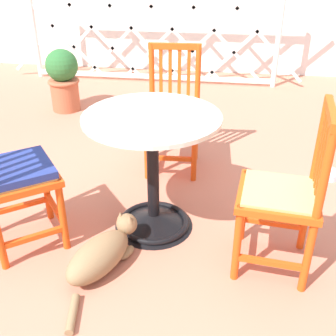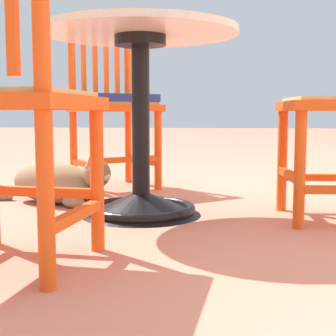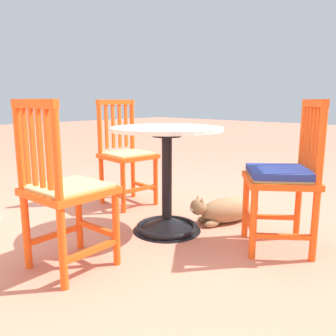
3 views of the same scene
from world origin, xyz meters
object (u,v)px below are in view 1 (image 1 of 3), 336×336
Objects in this scene: orange_chair_at_corner at (13,175)px; terracotta_planter at (63,79)px; orange_chair_near_fence at (173,114)px; pet_water_bowl at (328,174)px; orange_chair_by_planter at (284,196)px; cafe_table at (153,186)px; tabby_cat at (103,253)px.

terracotta_planter is (-0.53, 2.09, -0.12)m from orange_chair_at_corner.
pet_water_bowl is at bearing -0.02° from orange_chair_near_fence.
cafe_table is at bearing 161.59° from orange_chair_by_planter.
cafe_table is 0.83× the size of orange_chair_by_planter.
orange_chair_near_fence is at bearing 124.74° from orange_chair_by_planter.
terracotta_planter is at bearing 133.48° from orange_chair_by_planter.
orange_chair_at_corner reaches higher than pet_water_bowl.
tabby_cat is (-0.20, -0.40, -0.19)m from cafe_table.
orange_chair_near_fence reaches higher than terracotta_planter.
orange_chair_by_planter reaches higher than pet_water_bowl.
orange_chair_at_corner reaches higher than tabby_cat.
terracotta_planter is (-1.05, 2.23, 0.23)m from tabby_cat.
tabby_cat is 2.48m from terracotta_planter.
orange_chair_by_planter is 1.23m from orange_chair_near_fence.
cafe_table is 2.22m from terracotta_planter.
orange_chair_by_planter is 1.00× the size of orange_chair_near_fence.
orange_chair_near_fence and orange_chair_at_corner have the same top height.
orange_chair_at_corner is (-0.72, -1.04, 0.01)m from orange_chair_near_fence.
terracotta_planter is (-1.26, 1.05, -0.11)m from orange_chair_near_fence.
orange_chair_near_fence is at bearing 89.47° from cafe_table.
orange_chair_by_planter is 1.00× the size of orange_chair_at_corner.
terracotta_planter is at bearing 115.14° from tabby_cat.
orange_chair_by_planter reaches higher than cafe_table.
tabby_cat is (0.51, -0.14, -0.35)m from orange_chair_at_corner.
orange_chair_by_planter is at bearing -18.41° from cafe_table.
orange_chair_by_planter reaches higher than terracotta_planter.
orange_chair_by_planter is 0.99m from tabby_cat.
orange_chair_at_corner is 1.47× the size of terracotta_planter.
tabby_cat is at bearing -169.59° from orange_chair_by_planter.
cafe_table is at bearing -146.43° from pet_water_bowl.
terracotta_planter is 2.66m from pet_water_bowl.
cafe_table reaches higher than terracotta_planter.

